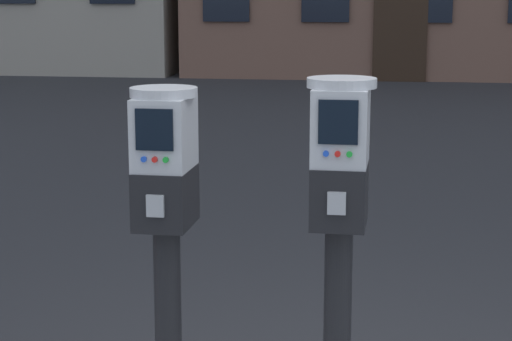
{
  "coord_description": "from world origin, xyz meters",
  "views": [
    {
      "loc": [
        0.11,
        -3.02,
        1.72
      ],
      "look_at": [
        -0.33,
        -0.1,
        1.13
      ],
      "focal_mm": 64.33,
      "sensor_mm": 36.0,
      "label": 1
    }
  ],
  "objects": [
    {
      "name": "parking_meter_near_kerb",
      "position": [
        -0.61,
        -0.2,
        1.02
      ],
      "size": [
        0.22,
        0.25,
        1.27
      ],
      "rotation": [
        0.0,
        0.0,
        -1.59
      ],
      "color": "black",
      "rests_on": "sidewalk_slab"
    },
    {
      "name": "parking_meter_twin_adjacent",
      "position": [
        -0.05,
        -0.2,
        1.04
      ],
      "size": [
        0.22,
        0.25,
        1.31
      ],
      "rotation": [
        0.0,
        0.0,
        -1.59
      ],
      "color": "black",
      "rests_on": "sidewalk_slab"
    }
  ]
}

